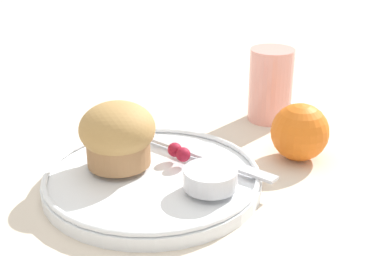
# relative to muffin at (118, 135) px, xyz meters

# --- Properties ---
(ground_plane) EXTENTS (3.00, 3.00, 0.00)m
(ground_plane) POSITION_rel_muffin_xyz_m (0.02, 0.02, -0.05)
(ground_plane) COLOR beige
(plate) EXTENTS (0.24, 0.24, 0.02)m
(plate) POSITION_rel_muffin_xyz_m (0.04, 0.02, -0.04)
(plate) COLOR white
(plate) RESTS_ON ground_plane
(muffin) EXTENTS (0.08, 0.08, 0.07)m
(muffin) POSITION_rel_muffin_xyz_m (0.00, 0.00, 0.00)
(muffin) COLOR #9E7047
(muffin) RESTS_ON plate
(cream_ramekin) EXTENTS (0.06, 0.06, 0.02)m
(cream_ramekin) POSITION_rel_muffin_xyz_m (0.10, 0.05, -0.02)
(cream_ramekin) COLOR silver
(cream_ramekin) RESTS_ON plate
(berry_pair) EXTENTS (0.03, 0.02, 0.02)m
(berry_pair) POSITION_rel_muffin_xyz_m (0.03, 0.06, -0.03)
(berry_pair) COLOR maroon
(berry_pair) RESTS_ON plate
(butter_knife) EXTENTS (0.19, 0.06, 0.00)m
(butter_knife) POSITION_rel_muffin_xyz_m (0.04, 0.08, -0.03)
(butter_knife) COLOR #B7B7BC
(butter_knife) RESTS_ON plate
(orange_fruit) EXTENTS (0.07, 0.07, 0.07)m
(orange_fruit) POSITION_rel_muffin_xyz_m (0.09, 0.20, -0.02)
(orange_fruit) COLOR orange
(orange_fruit) RESTS_ON ground_plane
(juice_glass) EXTENTS (0.06, 0.06, 0.10)m
(juice_glass) POSITION_rel_muffin_xyz_m (-0.02, 0.26, -0.00)
(juice_glass) COLOR #E5998C
(juice_glass) RESTS_ON ground_plane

